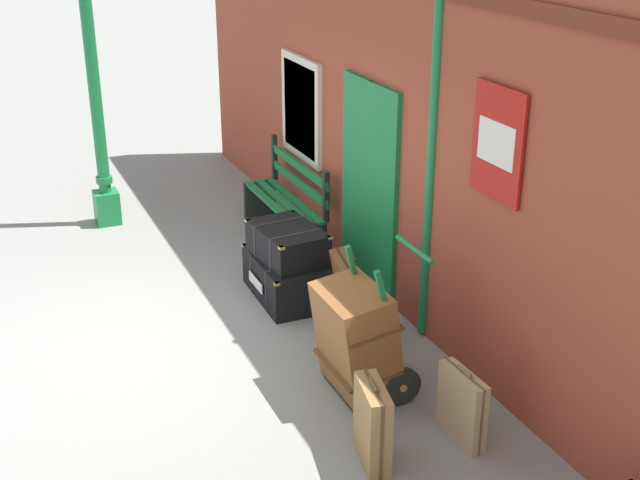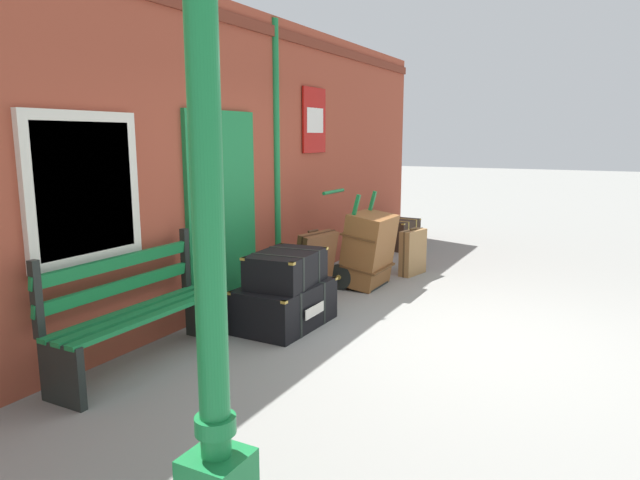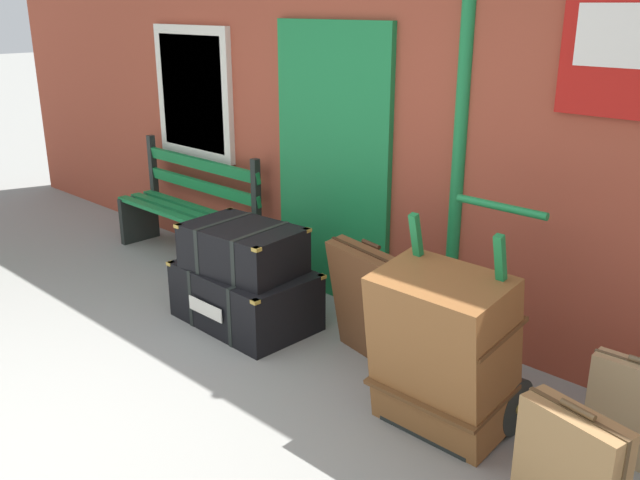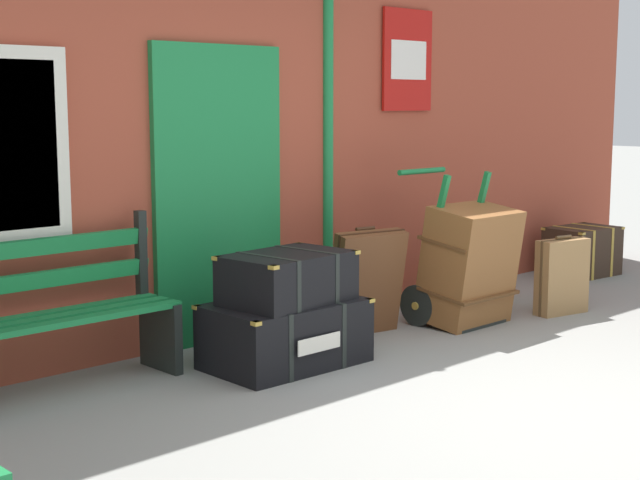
# 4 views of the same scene
# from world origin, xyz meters

# --- Properties ---
(ground_plane) EXTENTS (60.00, 60.00, 0.00)m
(ground_plane) POSITION_xyz_m (0.00, 0.00, 0.00)
(ground_plane) COLOR gray
(brick_facade) EXTENTS (10.40, 0.35, 3.20)m
(brick_facade) POSITION_xyz_m (-0.02, 2.60, 1.60)
(brick_facade) COLOR #9E422D
(brick_facade) RESTS_ON ground
(lamp_post) EXTENTS (0.28, 0.28, 2.75)m
(lamp_post) POSITION_xyz_m (-3.10, 0.35, 1.03)
(lamp_post) COLOR #197A3D
(lamp_post) RESTS_ON ground
(platform_bench) EXTENTS (1.60, 0.43, 1.01)m
(platform_bench) POSITION_xyz_m (-1.81, 2.16, 0.44)
(platform_bench) COLOR #197A3D
(platform_bench) RESTS_ON ground
(steamer_trunk_base) EXTENTS (1.02, 0.68, 0.43)m
(steamer_trunk_base) POSITION_xyz_m (-0.41, 1.62, 0.21)
(steamer_trunk_base) COLOR black
(steamer_trunk_base) RESTS_ON ground
(steamer_trunk_middle) EXTENTS (0.85, 0.61, 0.33)m
(steamer_trunk_middle) POSITION_xyz_m (-0.40, 1.60, 0.58)
(steamer_trunk_middle) COLOR black
(steamer_trunk_middle) RESTS_ON steamer_trunk_base
(porters_trolley) EXTENTS (0.71, 0.67, 1.18)m
(porters_trolley) POSITION_xyz_m (1.36, 1.66, 0.27)
(porters_trolley) COLOR black
(porters_trolley) RESTS_ON ground
(large_brown_trunk) EXTENTS (0.70, 0.56, 0.93)m
(large_brown_trunk) POSITION_xyz_m (1.36, 1.49, 0.47)
(large_brown_trunk) COLOR brown
(large_brown_trunk) RESTS_ON ground
(suitcase_cream) EXTENTS (0.61, 0.38, 0.80)m
(suitcase_cream) POSITION_xyz_m (0.57, 1.82, 0.39)
(suitcase_cream) COLOR brown
(suitcase_cream) RESTS_ON ground
(suitcase_charcoal) EXTENTS (0.49, 0.14, 0.59)m
(suitcase_charcoal) POSITION_xyz_m (2.23, 1.91, 0.27)
(suitcase_charcoal) COLOR tan
(suitcase_charcoal) RESTS_ON ground
(suitcase_tan) EXTENTS (0.49, 0.25, 0.65)m
(suitcase_tan) POSITION_xyz_m (2.21, 1.20, 0.30)
(suitcase_tan) COLOR olive
(suitcase_tan) RESTS_ON ground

